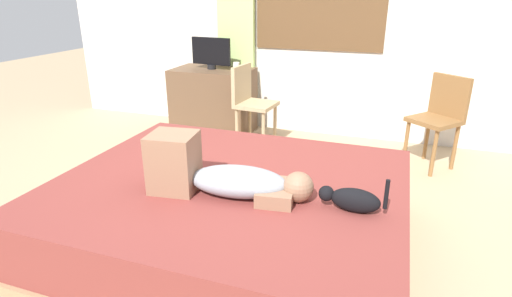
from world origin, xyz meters
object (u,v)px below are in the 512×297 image
person_lying (221,175)px  chair_spare (440,114)px  bed (231,215)px  chair_by_desk (250,100)px  cat (352,199)px  desk (213,101)px  cup (236,66)px  tv_monitor (211,53)px

person_lying → chair_spare: chair_spare is taller
bed → person_lying: 0.40m
bed → chair_by_desk: chair_by_desk is taller
cat → chair_by_desk: bearing=123.4°
desk → cup: size_ratio=10.52×
bed → person_lying: (0.02, -0.17, 0.36)m
tv_monitor → chair_by_desk: 0.78m
tv_monitor → chair_spare: (2.42, -0.26, -0.41)m
cup → chair_by_desk: size_ratio=0.10×
desk → person_lying: bearing=-63.9°
cat → tv_monitor: size_ratio=0.75×
cup → chair_by_desk: 0.53m
tv_monitor → cup: bearing=6.7°
cup → chair_spare: size_ratio=0.10×
bed → person_lying: bearing=-82.3°
person_lying → chair_by_desk: 2.08m
desk → chair_spare: 2.43m
chair_spare → cup: bearing=172.2°
chair_spare → person_lying: bearing=-121.9°
tv_monitor → chair_by_desk: bearing=-28.6°
desk → cat: bearing=-50.7°
cup → chair_spare: bearing=-7.8°
tv_monitor → chair_by_desk: (0.58, -0.32, -0.41)m
chair_by_desk → chair_spare: bearing=1.9°
desk → chair_spare: (2.41, -0.26, 0.14)m
chair_spare → chair_by_desk: bearing=-178.1°
tv_monitor → cup: (0.29, 0.03, -0.14)m
desk → cup: (0.28, 0.03, 0.41)m
desk → tv_monitor: size_ratio=1.87×
chair_by_desk → chair_spare: (1.84, 0.06, 0.00)m
cat → desk: bearing=129.3°
bed → cup: bearing=110.9°
person_lying → tv_monitor: 2.60m
cat → tv_monitor: bearing=129.4°
desk → tv_monitor: bearing=180.0°
bed → desk: size_ratio=2.39×
person_lying → chair_spare: size_ratio=1.10×
desk → chair_by_desk: bearing=-28.9°
person_lying → cup: (-0.85, 2.35, 0.19)m
cat → chair_by_desk: chair_by_desk is taller
chair_spare → desk: bearing=173.9°
person_lying → chair_spare: bearing=58.1°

